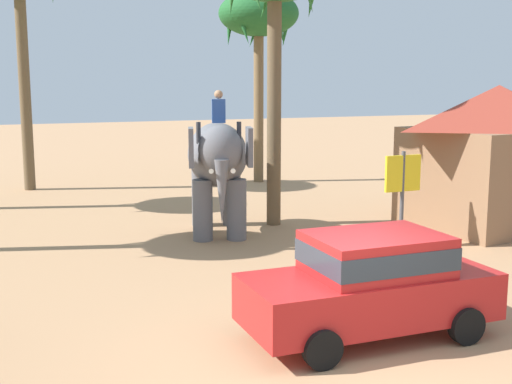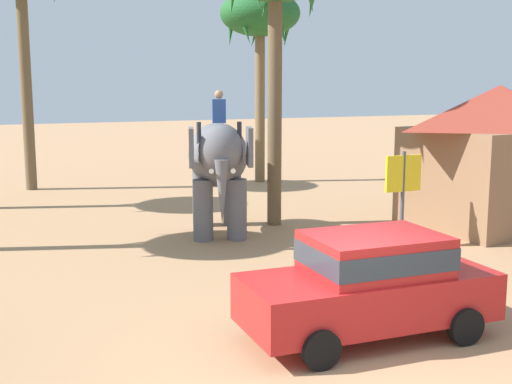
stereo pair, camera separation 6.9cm
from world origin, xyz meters
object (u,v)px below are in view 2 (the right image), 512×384
at_px(palm_tree_near_hut, 260,19).
at_px(car_sedan_foreground, 370,281).
at_px(signboard_yellow, 403,180).
at_px(roadside_hut, 497,152).
at_px(elephant_with_mahout, 218,161).

bearing_deg(palm_tree_near_hut, car_sedan_foreground, -107.16).
bearing_deg(car_sedan_foreground, signboard_yellow, 50.59).
bearing_deg(roadside_hut, palm_tree_near_hut, 105.25).
relative_size(palm_tree_near_hut, roadside_hut, 1.42).
relative_size(elephant_with_mahout, palm_tree_near_hut, 0.52).
bearing_deg(elephant_with_mahout, roadside_hut, -14.62).
height_order(car_sedan_foreground, signboard_yellow, signboard_yellow).
distance_m(car_sedan_foreground, signboard_yellow, 6.37).
bearing_deg(car_sedan_foreground, roadside_hut, 36.95).
height_order(car_sedan_foreground, roadside_hut, roadside_hut).
relative_size(car_sedan_foreground, palm_tree_near_hut, 0.54).
bearing_deg(palm_tree_near_hut, roadside_hut, -74.75).
height_order(elephant_with_mahout, roadside_hut, roadside_hut).
distance_m(car_sedan_foreground, elephant_with_mahout, 8.01).
bearing_deg(signboard_yellow, car_sedan_foreground, -129.41).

